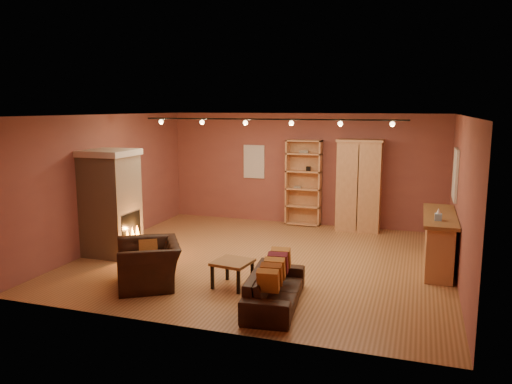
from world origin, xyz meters
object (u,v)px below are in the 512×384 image
(bar_counter, at_px, (438,241))
(loveseat, at_px, (275,281))
(fireplace, at_px, (111,203))
(coffee_table, at_px, (233,265))
(bookcase, at_px, (304,182))
(armchair, at_px, (149,256))
(armoire, at_px, (359,185))

(bar_counter, xyz_separation_m, loveseat, (-2.37, -2.66, -0.15))
(fireplace, xyz_separation_m, coffee_table, (2.99, -1.00, -0.68))
(bookcase, height_order, armchair, bookcase)
(bar_counter, bearing_deg, fireplace, -169.80)
(fireplace, bearing_deg, armoire, 38.54)
(loveseat, height_order, coffee_table, loveseat)
(fireplace, bearing_deg, bar_counter, 10.20)
(bar_counter, relative_size, coffee_table, 3.19)
(bookcase, bearing_deg, coffee_table, -91.35)
(armchair, height_order, coffee_table, armchair)
(armoire, bearing_deg, bookcase, 173.19)
(fireplace, height_order, coffee_table, fireplace)
(bar_counter, relative_size, armchair, 1.56)
(fireplace, bearing_deg, armchair, -40.10)
(fireplace, distance_m, bar_counter, 6.36)
(bar_counter, height_order, armchair, bar_counter)
(bookcase, xyz_separation_m, armchair, (-1.46, -5.11, -0.59))
(armoire, distance_m, armchair, 5.74)
(fireplace, distance_m, coffee_table, 3.22)
(armchair, relative_size, coffee_table, 2.05)
(bar_counter, bearing_deg, bookcase, 140.27)
(bookcase, xyz_separation_m, bar_counter, (3.14, -2.61, -0.58))
(coffee_table, bearing_deg, bar_counter, 33.12)
(loveseat, bearing_deg, armoire, -13.06)
(bar_counter, bearing_deg, loveseat, -131.74)
(armoire, bearing_deg, loveseat, -96.84)
(bookcase, height_order, armoire, armoire)
(bar_counter, xyz_separation_m, coffee_table, (-3.26, -2.12, -0.14))
(armoire, bearing_deg, armchair, -119.92)
(fireplace, height_order, loveseat, fireplace)
(armchair, bearing_deg, fireplace, -163.15)
(bookcase, distance_m, bar_counter, 4.13)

